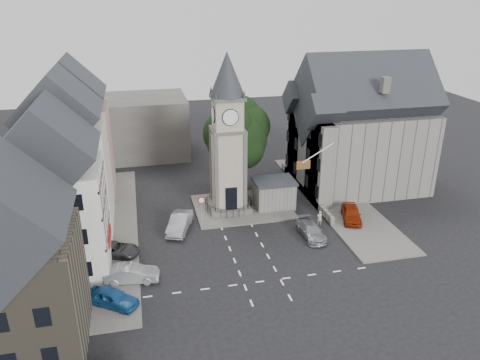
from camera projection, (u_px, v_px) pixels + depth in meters
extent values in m
plane|color=black|center=(246.00, 247.00, 42.20)|extent=(120.00, 120.00, 0.00)
cube|color=#595651|center=(106.00, 230.00, 45.02)|extent=(6.00, 30.00, 0.14)
cube|color=#595651|center=(334.00, 198.00, 51.83)|extent=(6.00, 26.00, 0.14)
cube|color=#595651|center=(242.00, 207.00, 49.68)|extent=(10.00, 8.00, 0.16)
cube|color=silver|center=(262.00, 281.00, 37.24)|extent=(20.00, 8.00, 0.01)
cube|color=#4C4944|center=(228.00, 206.00, 49.27)|extent=(4.20, 4.20, 0.70)
torus|color=black|center=(228.00, 200.00, 48.99)|extent=(4.86, 4.86, 0.06)
cube|color=gray|center=(228.00, 167.00, 47.61)|extent=(3.00, 3.00, 8.00)
cube|color=black|center=(231.00, 198.00, 47.37)|extent=(1.20, 0.25, 2.40)
cube|color=#4C4944|center=(228.00, 130.00, 46.08)|extent=(3.30, 3.30, 0.25)
cube|color=gray|center=(228.00, 114.00, 45.47)|extent=(2.70, 2.70, 3.20)
cylinder|color=white|center=(230.00, 117.00, 44.21)|extent=(1.50, 0.12, 1.50)
cube|color=#4C4944|center=(227.00, 97.00, 44.86)|extent=(3.10, 3.10, 0.30)
cone|color=#212329|center=(227.00, 74.00, 44.00)|extent=(3.40, 3.40, 4.20)
cube|color=slate|center=(274.00, 195.00, 49.40)|extent=(4.00, 3.00, 2.80)
cube|color=#212329|center=(274.00, 181.00, 48.81)|extent=(4.30, 3.30, 0.25)
cylinder|color=black|center=(237.00, 171.00, 53.48)|extent=(0.70, 0.70, 4.40)
cylinder|color=black|center=(202.00, 212.00, 46.02)|extent=(0.10, 0.10, 2.50)
cone|color=#A50C0C|center=(201.00, 200.00, 45.45)|extent=(0.70, 0.06, 0.70)
cone|color=white|center=(201.00, 201.00, 45.43)|extent=(0.54, 0.04, 0.54)
cube|color=tan|center=(76.00, 151.00, 51.53)|extent=(7.50, 7.00, 10.00)
cube|color=beige|center=(68.00, 177.00, 44.32)|extent=(7.50, 7.00, 10.00)
cube|color=silver|center=(58.00, 220.00, 37.31)|extent=(7.50, 7.00, 9.00)
cube|color=#484236|center=(15.00, 295.00, 29.08)|extent=(8.00, 7.00, 8.00)
cube|color=#4C4944|center=(112.00, 128.00, 63.45)|extent=(20.00, 10.00, 8.00)
cube|color=slate|center=(359.00, 149.00, 53.66)|extent=(14.00, 10.00, 9.00)
cube|color=slate|center=(320.00, 164.00, 49.24)|extent=(1.60, 4.40, 9.00)
cube|color=slate|center=(298.00, 144.00, 55.55)|extent=(1.60, 4.40, 9.00)
cube|color=slate|center=(304.00, 190.00, 52.92)|extent=(0.40, 16.00, 0.90)
cylinder|color=white|center=(318.00, 153.00, 44.76)|extent=(3.17, 0.10, 1.89)
plane|color=#B21414|center=(303.00, 165.00, 44.90)|extent=(1.40, 0.00, 1.40)
imported|color=#194D8D|center=(113.00, 298.00, 34.18)|extent=(4.20, 3.58, 1.36)
imported|color=#A5A9AD|center=(132.00, 274.00, 37.01)|extent=(4.44, 2.01, 1.41)
imported|color=#343437|center=(115.00, 249.00, 40.64)|extent=(4.81, 3.54, 1.21)
imported|color=#9B9CA4|center=(180.00, 223.00, 44.83)|extent=(3.17, 5.04, 1.57)
imported|color=gray|center=(311.00, 231.00, 43.70)|extent=(1.90, 4.45, 1.28)
imported|color=maroon|center=(351.00, 214.00, 46.75)|extent=(3.03, 4.69, 1.49)
imported|color=#B1AA92|center=(319.00, 218.00, 45.81)|extent=(0.57, 0.40, 1.51)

